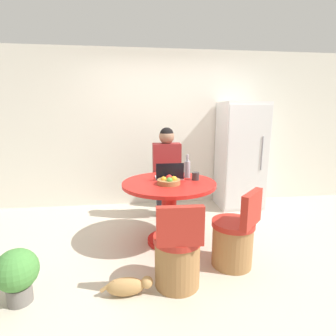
{
  "coord_description": "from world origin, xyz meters",
  "views": [
    {
      "loc": [
        -0.48,
        -2.83,
        1.58
      ],
      "look_at": [
        -0.09,
        0.26,
        0.92
      ],
      "focal_mm": 28.0,
      "sensor_mm": 36.0,
      "label": 1
    }
  ],
  "objects_px": {
    "chair_near_camera": "(178,257)",
    "bottle": "(187,169)",
    "refrigerator": "(241,156)",
    "dining_table": "(169,201)",
    "chair_near_right_corner": "(234,240)",
    "fruit_bowl": "(169,181)",
    "cat": "(128,286)",
    "potted_plant": "(17,273)",
    "laptop": "(169,176)",
    "person_seated": "(166,169)"
  },
  "relations": [
    {
      "from": "fruit_bowl",
      "to": "cat",
      "type": "xyz_separation_m",
      "value": [
        -0.47,
        -0.83,
        -0.72
      ]
    },
    {
      "from": "chair_near_right_corner",
      "to": "potted_plant",
      "type": "relative_size",
      "value": 1.75
    },
    {
      "from": "chair_near_right_corner",
      "to": "bottle",
      "type": "relative_size",
      "value": 2.82
    },
    {
      "from": "person_seated",
      "to": "laptop",
      "type": "height_order",
      "value": "person_seated"
    },
    {
      "from": "laptop",
      "to": "fruit_bowl",
      "type": "xyz_separation_m",
      "value": [
        -0.03,
        -0.24,
        -0.01
      ]
    },
    {
      "from": "chair_near_camera",
      "to": "chair_near_right_corner",
      "type": "bearing_deg",
      "value": -156.05
    },
    {
      "from": "bottle",
      "to": "potted_plant",
      "type": "relative_size",
      "value": 0.62
    },
    {
      "from": "laptop",
      "to": "cat",
      "type": "xyz_separation_m",
      "value": [
        -0.5,
        -1.07,
        -0.73
      ]
    },
    {
      "from": "refrigerator",
      "to": "person_seated",
      "type": "distance_m",
      "value": 1.35
    },
    {
      "from": "chair_near_right_corner",
      "to": "chair_near_camera",
      "type": "bearing_deg",
      "value": -23.95
    },
    {
      "from": "bottle",
      "to": "cat",
      "type": "height_order",
      "value": "bottle"
    },
    {
      "from": "laptop",
      "to": "cat",
      "type": "height_order",
      "value": "laptop"
    },
    {
      "from": "chair_near_camera",
      "to": "potted_plant",
      "type": "bearing_deg",
      "value": 4.37
    },
    {
      "from": "chair_near_camera",
      "to": "bottle",
      "type": "bearing_deg",
      "value": -103.47
    },
    {
      "from": "refrigerator",
      "to": "person_seated",
      "type": "relative_size",
      "value": 1.27
    },
    {
      "from": "refrigerator",
      "to": "chair_near_camera",
      "type": "bearing_deg",
      "value": -124.73
    },
    {
      "from": "chair_near_right_corner",
      "to": "bottle",
      "type": "bearing_deg",
      "value": -111.88
    },
    {
      "from": "person_seated",
      "to": "cat",
      "type": "height_order",
      "value": "person_seated"
    },
    {
      "from": "chair_near_right_corner",
      "to": "bottle",
      "type": "xyz_separation_m",
      "value": [
        -0.35,
        0.78,
        0.6
      ]
    },
    {
      "from": "dining_table",
      "to": "laptop",
      "type": "distance_m",
      "value": 0.31
    },
    {
      "from": "chair_near_camera",
      "to": "bottle",
      "type": "xyz_separation_m",
      "value": [
        0.29,
        1.04,
        0.6
      ]
    },
    {
      "from": "laptop",
      "to": "person_seated",
      "type": "bearing_deg",
      "value": -93.5
    },
    {
      "from": "person_seated",
      "to": "cat",
      "type": "bearing_deg",
      "value": 72.45
    },
    {
      "from": "fruit_bowl",
      "to": "bottle",
      "type": "xyz_separation_m",
      "value": [
        0.27,
        0.29,
        0.08
      ]
    },
    {
      "from": "chair_near_camera",
      "to": "chair_near_right_corner",
      "type": "xyz_separation_m",
      "value": [
        0.64,
        0.26,
        0.0
      ]
    },
    {
      "from": "dining_table",
      "to": "fruit_bowl",
      "type": "distance_m",
      "value": 0.29
    },
    {
      "from": "chair_near_right_corner",
      "to": "cat",
      "type": "xyz_separation_m",
      "value": [
        -1.09,
        -0.34,
        -0.2
      ]
    },
    {
      "from": "laptop",
      "to": "fruit_bowl",
      "type": "relative_size",
      "value": 1.27
    },
    {
      "from": "refrigerator",
      "to": "laptop",
      "type": "height_order",
      "value": "refrigerator"
    },
    {
      "from": "refrigerator",
      "to": "chair_near_camera",
      "type": "relative_size",
      "value": 2.1
    },
    {
      "from": "fruit_bowl",
      "to": "cat",
      "type": "bearing_deg",
      "value": -119.26
    },
    {
      "from": "person_seated",
      "to": "bottle",
      "type": "relative_size",
      "value": 4.65
    },
    {
      "from": "dining_table",
      "to": "chair_near_right_corner",
      "type": "relative_size",
      "value": 1.34
    },
    {
      "from": "chair_near_right_corner",
      "to": "laptop",
      "type": "bearing_deg",
      "value": -97.23
    },
    {
      "from": "cat",
      "to": "fruit_bowl",
      "type": "bearing_deg",
      "value": 61.56
    },
    {
      "from": "person_seated",
      "to": "fruit_bowl",
      "type": "distance_m",
      "value": 0.88
    },
    {
      "from": "laptop",
      "to": "potted_plant",
      "type": "distance_m",
      "value": 1.84
    },
    {
      "from": "chair_near_camera",
      "to": "dining_table",
      "type": "bearing_deg",
      "value": -90.0
    },
    {
      "from": "dining_table",
      "to": "laptop",
      "type": "xyz_separation_m",
      "value": [
        0.02,
        0.14,
        0.28
      ]
    },
    {
      "from": "dining_table",
      "to": "potted_plant",
      "type": "xyz_separation_m",
      "value": [
        -1.39,
        -0.9,
        -0.26
      ]
    },
    {
      "from": "refrigerator",
      "to": "bottle",
      "type": "height_order",
      "value": "refrigerator"
    },
    {
      "from": "chair_near_camera",
      "to": "person_seated",
      "type": "height_order",
      "value": "person_seated"
    },
    {
      "from": "refrigerator",
      "to": "dining_table",
      "type": "height_order",
      "value": "refrigerator"
    },
    {
      "from": "dining_table",
      "to": "cat",
      "type": "xyz_separation_m",
      "value": [
        -0.48,
        -0.93,
        -0.45
      ]
    },
    {
      "from": "dining_table",
      "to": "potted_plant",
      "type": "bearing_deg",
      "value": -147.07
    },
    {
      "from": "chair_near_camera",
      "to": "laptop",
      "type": "height_order",
      "value": "laptop"
    },
    {
      "from": "chair_near_camera",
      "to": "cat",
      "type": "height_order",
      "value": "chair_near_camera"
    },
    {
      "from": "chair_near_right_corner",
      "to": "fruit_bowl",
      "type": "relative_size",
      "value": 3.13
    },
    {
      "from": "refrigerator",
      "to": "chair_near_camera",
      "type": "distance_m",
      "value": 2.5
    },
    {
      "from": "potted_plant",
      "to": "chair_near_camera",
      "type": "bearing_deg",
      "value": 2.38
    }
  ]
}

